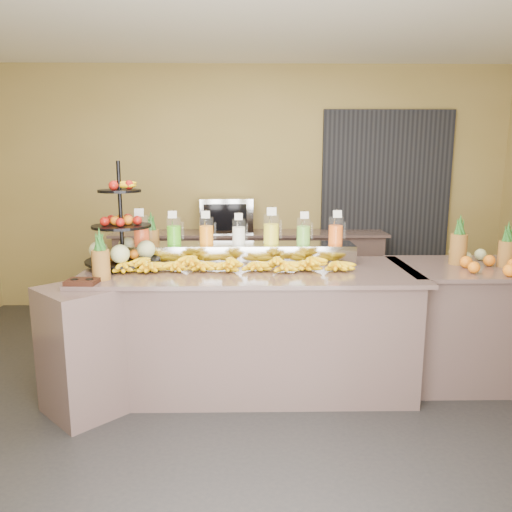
{
  "coord_description": "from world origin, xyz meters",
  "views": [
    {
      "loc": [
        -0.01,
        -3.38,
        1.76
      ],
      "look_at": [
        0.05,
        0.3,
        1.03
      ],
      "focal_mm": 35.0,
      "sensor_mm": 36.0,
      "label": 1
    }
  ],
  "objects_px": {
    "pitcher_tray": "(239,253)",
    "oven_warmer": "(226,215)",
    "banana_heap": "(231,262)",
    "fruit_stand": "(127,240)",
    "condiment_caddy": "(82,282)",
    "right_fruit_pile": "(485,258)"
  },
  "relations": [
    {
      "from": "fruit_stand",
      "to": "condiment_caddy",
      "type": "bearing_deg",
      "value": -105.95
    },
    {
      "from": "fruit_stand",
      "to": "banana_heap",
      "type": "bearing_deg",
      "value": -9.17
    },
    {
      "from": "fruit_stand",
      "to": "right_fruit_pile",
      "type": "xyz_separation_m",
      "value": [
        2.75,
        -0.11,
        -0.13
      ]
    },
    {
      "from": "fruit_stand",
      "to": "right_fruit_pile",
      "type": "height_order",
      "value": "fruit_stand"
    },
    {
      "from": "oven_warmer",
      "to": "right_fruit_pile",
      "type": "bearing_deg",
      "value": -47.98
    },
    {
      "from": "condiment_caddy",
      "to": "fruit_stand",
      "type": "bearing_deg",
      "value": 72.34
    },
    {
      "from": "fruit_stand",
      "to": "right_fruit_pile",
      "type": "bearing_deg",
      "value": -0.68
    },
    {
      "from": "banana_heap",
      "to": "oven_warmer",
      "type": "xyz_separation_m",
      "value": [
        -0.12,
        1.97,
        0.13
      ]
    },
    {
      "from": "condiment_caddy",
      "to": "oven_warmer",
      "type": "bearing_deg",
      "value": 69.95
    },
    {
      "from": "pitcher_tray",
      "to": "right_fruit_pile",
      "type": "bearing_deg",
      "value": -7.93
    },
    {
      "from": "right_fruit_pile",
      "to": "oven_warmer",
      "type": "distance_m",
      "value": 2.83
    },
    {
      "from": "pitcher_tray",
      "to": "fruit_stand",
      "type": "height_order",
      "value": "fruit_stand"
    },
    {
      "from": "banana_heap",
      "to": "oven_warmer",
      "type": "bearing_deg",
      "value": 93.42
    },
    {
      "from": "banana_heap",
      "to": "condiment_caddy",
      "type": "distance_m",
      "value": 1.06
    },
    {
      "from": "pitcher_tray",
      "to": "oven_warmer",
      "type": "height_order",
      "value": "oven_warmer"
    },
    {
      "from": "fruit_stand",
      "to": "oven_warmer",
      "type": "xyz_separation_m",
      "value": [
        0.69,
        1.82,
        -0.01
      ]
    },
    {
      "from": "pitcher_tray",
      "to": "banana_heap",
      "type": "xyz_separation_m",
      "value": [
        -0.06,
        -0.3,
        -0.01
      ]
    },
    {
      "from": "banana_heap",
      "to": "fruit_stand",
      "type": "distance_m",
      "value": 0.83
    },
    {
      "from": "pitcher_tray",
      "to": "oven_warmer",
      "type": "bearing_deg",
      "value": 95.98
    },
    {
      "from": "pitcher_tray",
      "to": "fruit_stand",
      "type": "bearing_deg",
      "value": -170.31
    },
    {
      "from": "pitcher_tray",
      "to": "fruit_stand",
      "type": "relative_size",
      "value": 2.28
    },
    {
      "from": "condiment_caddy",
      "to": "oven_warmer",
      "type": "xyz_separation_m",
      "value": [
        0.87,
        2.37,
        0.18
      ]
    }
  ]
}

